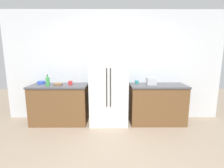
# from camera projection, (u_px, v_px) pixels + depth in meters

# --- Properties ---
(ground_plane) EXTENTS (10.59, 10.59, 0.00)m
(ground_plane) POSITION_uv_depth(u_px,v_px,m) (115.00, 162.00, 2.58)
(ground_plane) COLOR gray
(kitchen_back_panel) EXTENTS (5.30, 0.10, 2.63)m
(kitchen_back_panel) POSITION_uv_depth(u_px,v_px,m) (114.00, 66.00, 4.16)
(kitchen_back_panel) COLOR silver
(kitchen_back_panel) RESTS_ON ground_plane
(counter_left) EXTENTS (1.30, 0.63, 0.91)m
(counter_left) POSITION_uv_depth(u_px,v_px,m) (60.00, 104.00, 3.96)
(counter_left) COLOR brown
(counter_left) RESTS_ON ground_plane
(counter_right) EXTENTS (1.27, 0.63, 0.91)m
(counter_right) POSITION_uv_depth(u_px,v_px,m) (157.00, 104.00, 3.97)
(counter_right) COLOR brown
(counter_right) RESTS_ON ground_plane
(refrigerator) EXTENTS (0.85, 0.65, 1.84)m
(refrigerator) POSITION_uv_depth(u_px,v_px,m) (109.00, 85.00, 3.86)
(refrigerator) COLOR white
(refrigerator) RESTS_ON ground_plane
(toaster) EXTENTS (0.21, 0.17, 0.17)m
(toaster) POSITION_uv_depth(u_px,v_px,m) (151.00, 81.00, 3.88)
(toaster) COLOR silver
(toaster) RESTS_ON counter_right
(bottle_a) EXTENTS (0.08, 0.08, 0.25)m
(bottle_a) POSITION_uv_depth(u_px,v_px,m) (48.00, 81.00, 3.72)
(bottle_a) COLOR green
(bottle_a) RESTS_ON counter_left
(cup_a) EXTENTS (0.08, 0.08, 0.08)m
(cup_a) POSITION_uv_depth(u_px,v_px,m) (137.00, 82.00, 4.01)
(cup_a) COLOR teal
(cup_a) RESTS_ON counter_right
(cup_b) EXTENTS (0.09, 0.09, 0.10)m
(cup_b) POSITION_uv_depth(u_px,v_px,m) (70.00, 83.00, 3.85)
(cup_b) COLOR red
(cup_b) RESTS_ON counter_left
(bowl_a) EXTENTS (0.20, 0.20, 0.05)m
(bowl_a) POSITION_uv_depth(u_px,v_px,m) (58.00, 84.00, 3.80)
(bowl_a) COLOR brown
(bowl_a) RESTS_ON counter_left
(bowl_b) EXTENTS (0.18, 0.18, 0.07)m
(bowl_b) POSITION_uv_depth(u_px,v_px,m) (41.00, 83.00, 3.97)
(bowl_b) COLOR blue
(bowl_b) RESTS_ON counter_left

